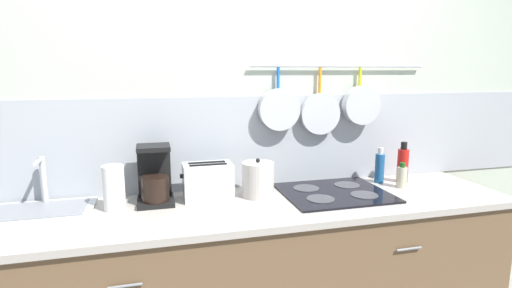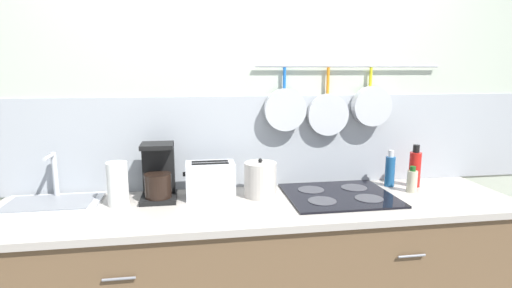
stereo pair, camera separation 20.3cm
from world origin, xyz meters
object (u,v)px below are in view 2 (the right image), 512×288
at_px(bottle_dish_soap, 412,181).
at_px(bottle_cooking_wine, 415,168).
at_px(paper_towel_roll, 118,184).
at_px(coffee_maker, 158,176).
at_px(toaster, 210,180).
at_px(bottle_vinegar, 390,170).
at_px(kettle, 260,179).

xyz_separation_m(bottle_dish_soap, bottle_cooking_wine, (0.08, 0.10, 0.05)).
relative_size(paper_towel_roll, coffee_maker, 0.74).
bearing_deg(bottle_cooking_wine, toaster, -179.10).
bearing_deg(paper_towel_roll, bottle_vinegar, 3.80).
distance_m(paper_towel_roll, bottle_cooking_wine, 1.70).
bearing_deg(bottle_vinegar, bottle_cooking_wine, -10.08).
bearing_deg(bottle_vinegar, coffee_maker, -178.91).
xyz_separation_m(paper_towel_roll, bottle_vinegar, (1.56, 0.10, -0.02)).
distance_m(coffee_maker, toaster, 0.28).
bearing_deg(kettle, toaster, 174.55).
bearing_deg(paper_towel_roll, coffee_maker, 21.29).
bearing_deg(bottle_dish_soap, paper_towel_roll, 179.06).
height_order(coffee_maker, bottle_cooking_wine, coffee_maker).
relative_size(paper_towel_roll, bottle_cooking_wine, 0.90).
relative_size(coffee_maker, bottle_dish_soap, 2.03).
relative_size(coffee_maker, bottle_cooking_wine, 1.21).
bearing_deg(kettle, bottle_vinegar, 5.06).
bearing_deg(coffee_maker, kettle, -4.70).
bearing_deg(kettle, coffee_maker, 175.30).
bearing_deg(bottle_dish_soap, bottle_vinegar, 118.30).
height_order(paper_towel_roll, coffee_maker, coffee_maker).
height_order(toaster, kettle, kettle).
relative_size(bottle_dish_soap, bottle_cooking_wine, 0.59).
height_order(coffee_maker, kettle, coffee_maker).
distance_m(paper_towel_roll, bottle_vinegar, 1.56).
xyz_separation_m(kettle, bottle_vinegar, (0.80, 0.07, 0.00)).
distance_m(toaster, bottle_cooking_wine, 1.22).
xyz_separation_m(kettle, bottle_dish_soap, (0.87, -0.06, -0.03)).
bearing_deg(coffee_maker, toaster, -3.97).
distance_m(paper_towel_roll, coffee_maker, 0.21).
bearing_deg(toaster, kettle, -5.45).
height_order(coffee_maker, toaster, coffee_maker).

